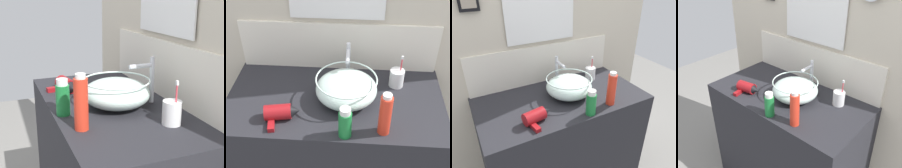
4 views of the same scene
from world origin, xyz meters
TOP-DOWN VIEW (x-y plane):
  - back_panel at (-0.00, 0.32)m, footprint 1.89×0.09m
  - glass_bowl_sink at (0.06, 0.01)m, footprint 0.31×0.31m
  - faucet at (0.06, 0.17)m, footprint 0.02×0.13m
  - hair_drier at (-0.25, -0.16)m, footprint 0.18×0.15m
  - toothbrush_cup at (0.33, 0.14)m, footprint 0.08×0.08m
  - soap_dispenser at (0.24, -0.21)m, footprint 0.06×0.06m
  - spray_bottle at (0.07, -0.25)m, footprint 0.06×0.06m

SIDE VIEW (x-z plane):
  - hair_drier at x=-0.25m, z-range 0.93..1.01m
  - toothbrush_cup at x=0.33m, z-range 0.89..1.08m
  - glass_bowl_sink at x=0.06m, z-range 0.94..1.07m
  - spray_bottle at x=0.07m, z-range 0.93..1.10m
  - soap_dispenser at x=0.24m, z-range 0.93..1.16m
  - faucet at x=0.06m, z-range 0.96..1.18m
  - back_panel at x=0.00m, z-range 0.00..2.41m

